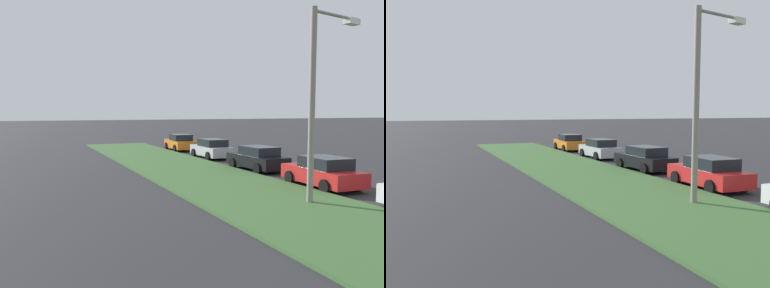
# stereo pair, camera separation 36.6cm
# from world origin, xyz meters

# --- Properties ---
(grass_median) EXTENTS (60.00, 6.00, 0.12)m
(grass_median) POSITION_xyz_m (10.00, 8.32, 0.06)
(grass_median) COLOR #3D6633
(grass_median) RESTS_ON ground
(parked_car_red) EXTENTS (4.37, 2.16, 1.47)m
(parked_car_red) POSITION_xyz_m (12.57, 4.29, 0.72)
(parked_car_red) COLOR red
(parked_car_red) RESTS_ON ground
(parked_car_black) EXTENTS (4.39, 2.19, 1.47)m
(parked_car_black) POSITION_xyz_m (18.53, 4.20, 0.72)
(parked_car_black) COLOR black
(parked_car_black) RESTS_ON ground
(parked_car_silver) EXTENTS (4.31, 2.04, 1.47)m
(parked_car_silver) POSITION_xyz_m (25.27, 4.07, 0.72)
(parked_car_silver) COLOR #B2B5BA
(parked_car_silver) RESTS_ON ground
(parked_car_orange) EXTENTS (4.39, 2.20, 1.47)m
(parked_car_orange) POSITION_xyz_m (31.87, 4.12, 0.72)
(parked_car_orange) COLOR orange
(parked_car_orange) RESTS_ON ground
(streetlight) EXTENTS (0.92, 2.84, 7.50)m
(streetlight) POSITION_xyz_m (9.97, 6.87, 4.39)
(streetlight) COLOR gray
(streetlight) RESTS_ON ground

